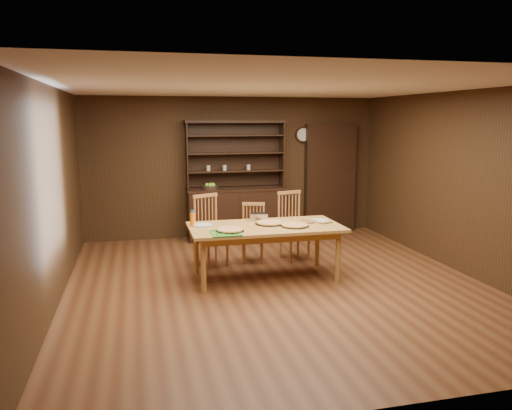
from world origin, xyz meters
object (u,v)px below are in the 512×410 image
object	(u,v)px
chair_center	(253,231)
chair_right	(292,223)
chair_left	(209,228)
juice_bottle	(193,219)
china_hutch	(236,206)
dining_table	(265,231)

from	to	relation	value
chair_center	chair_right	world-z (taller)	chair_right
chair_center	chair_left	bearing A→B (deg)	-159.66
chair_left	juice_bottle	xyz separation A→B (m)	(-0.32, -0.63, 0.28)
china_hutch	chair_left	world-z (taller)	china_hutch
chair_left	chair_center	size ratio (longest dim) A/B	1.18
dining_table	chair_right	xyz separation A→B (m)	(0.68, 0.92, -0.11)
dining_table	juice_bottle	xyz separation A→B (m)	(-0.97, 0.23, 0.17)
china_hutch	chair_right	xyz separation A→B (m)	(0.60, -1.54, -0.03)
chair_center	chair_right	size ratio (longest dim) A/B	0.85
chair_left	chair_center	world-z (taller)	chair_left
dining_table	chair_center	bearing A→B (deg)	87.55
juice_bottle	chair_center	bearing A→B (deg)	33.47
chair_left	chair_right	size ratio (longest dim) A/B	1.01
chair_left	juice_bottle	size ratio (longest dim) A/B	4.98
juice_bottle	chair_left	bearing A→B (deg)	63.48
dining_table	china_hutch	bearing A→B (deg)	88.07
china_hutch	chair_left	distance (m)	1.76
chair_left	chair_center	bearing A→B (deg)	-21.16
chair_right	juice_bottle	xyz separation A→B (m)	(-1.65, -0.69, 0.28)
chair_right	juice_bottle	world-z (taller)	chair_right
chair_center	juice_bottle	world-z (taller)	juice_bottle
chair_center	juice_bottle	xyz separation A→B (m)	(-1.01, -0.67, 0.37)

